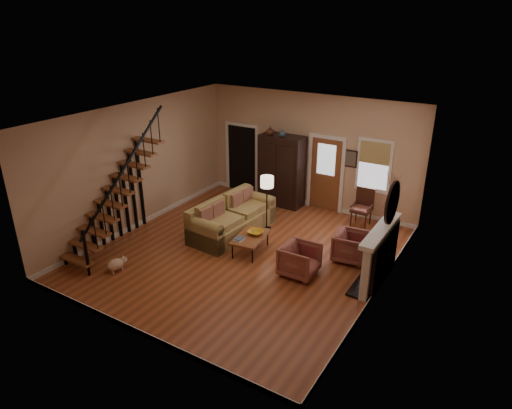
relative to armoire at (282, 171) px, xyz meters
The scene contains 15 objects.
room 1.49m from the armoire, 78.37° to the right, with size 7.00×7.33×3.30m.
staircase 4.94m from the armoire, 115.05° to the right, with size 0.94×2.80×3.20m, color brown, non-canonical shape.
fireplace 4.67m from the armoire, 34.69° to the right, with size 0.33×1.95×2.30m.
armoire is the anchor object (origin of this frame).
vase_a 1.23m from the armoire, 164.05° to the right, with size 0.24×0.24×0.25m, color #4C2619.
vase_b 1.16m from the armoire, 63.43° to the right, with size 0.20×0.20×0.21m, color #334C60.
sofa 2.48m from the armoire, 93.07° to the right, with size 1.06×2.45×0.91m, color #9C8047, non-canonical shape.
coffee_table 3.20m from the armoire, 75.17° to the right, with size 0.63×1.09×0.42m, color brown, non-canonical shape.
bowl 3.02m from the armoire, 73.49° to the right, with size 0.37×0.37×0.09m, color #C68E17.
books 3.41m from the armoire, 78.46° to the right, with size 0.20×0.27×0.05m, color beige, non-canonical shape.
armchair_left 4.05m from the armoire, 55.63° to the right, with size 0.76×0.78×0.71m, color maroon.
armchair_right 3.72m from the armoire, 35.26° to the right, with size 0.74×0.76×0.69m, color maroon.
floor_lamp 1.83m from the armoire, 73.69° to the right, with size 0.34×0.34×1.49m, color black, non-canonical shape.
side_chair 2.61m from the armoire, ahead, with size 0.54×0.54×1.02m, color #3E1E13, non-canonical shape.
dog 5.55m from the armoire, 103.56° to the right, with size 0.25×0.43×0.31m, color beige, non-canonical shape.
Camera 1 is at (5.26, -8.04, 5.37)m, focal length 32.00 mm.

